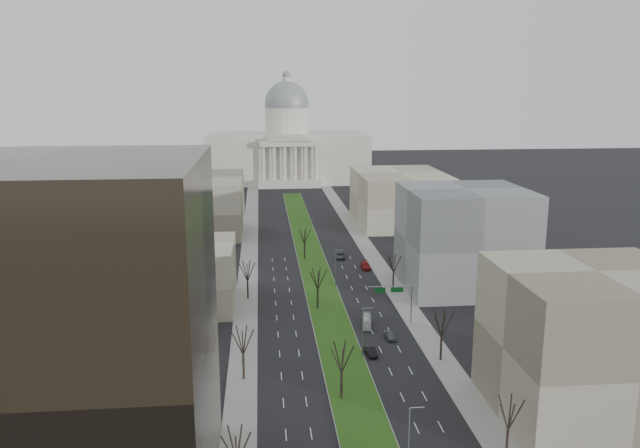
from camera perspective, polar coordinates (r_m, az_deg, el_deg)
ground at (r=174.77m, az=-0.77°, el=-3.24°), size 600.00×600.00×0.00m
median at (r=173.77m, az=-0.74°, el=-3.30°), size 8.00×222.03×0.20m
sidewalk_left at (r=150.34m, az=-6.67°, el=-5.93°), size 5.00×330.00×0.15m
sidewalk_right at (r=153.51m, az=6.57°, el=-5.53°), size 5.00×330.00×0.15m
capitol at (r=319.09m, az=-3.01°, el=6.86°), size 80.00×46.00×55.00m
building_glass_tower at (r=74.82m, az=-23.53°, el=-9.99°), size 34.00×30.00×40.00m
building_beige_left at (r=140.00m, az=-13.19°, el=-4.60°), size 26.00×22.00×14.00m
building_tan_right at (r=99.26m, az=23.47°, el=-10.05°), size 26.00×24.00×22.00m
building_grey_right at (r=151.79m, az=13.02°, el=-1.30°), size 28.00×26.00×24.00m
building_far_left at (r=212.26m, az=-11.14°, el=1.83°), size 30.00×40.00×18.00m
building_far_right at (r=221.55m, az=7.32°, el=2.40°), size 30.00×40.00×18.00m
tree_left_near at (r=77.32m, az=-7.64°, el=-19.37°), size 5.10×5.10×9.18m
tree_left_mid at (r=103.87m, az=-7.07°, el=-10.44°), size 5.40×5.40×9.72m
tree_left_far at (r=141.63m, az=-6.67°, el=-4.21°), size 5.28×5.28×9.50m
tree_right_near at (r=86.38m, az=16.92°, el=-16.13°), size 5.16×5.16×9.29m
tree_right_mid at (r=111.83m, az=11.10°, el=-8.80°), size 5.52×5.52×9.94m
tree_right_far at (r=148.77m, az=6.75°, el=-3.52°), size 5.04×5.04×9.07m
tree_median_a at (r=97.21m, az=2.00°, el=-12.01°), size 5.40×5.40×9.72m
tree_median_b at (r=134.41m, az=-0.22°, el=-4.97°), size 5.40×5.40×9.72m
tree_median_c at (r=172.87m, az=-1.44°, el=-1.02°), size 5.40×5.40×9.72m
streetlamp_median_a at (r=81.80m, az=8.15°, el=-18.93°), size 1.90×0.20×9.16m
streetlamp_median_b at (r=112.50m, az=3.94°, el=-9.74°), size 1.90×0.20×9.16m
streetlamp_median_c at (r=149.91m, az=1.45°, el=-4.00°), size 1.90×0.20×9.16m
mast_arm_signs at (r=127.65m, az=7.19°, el=-6.45°), size 9.12×0.24×8.09m
car_grey_near at (r=121.80m, az=6.43°, el=-10.10°), size 1.94×4.21×1.40m
car_black at (r=114.77m, az=4.65°, el=-11.51°), size 2.00×4.54×1.45m
car_red at (r=166.11m, az=4.19°, el=-3.82°), size 2.47×5.66×1.62m
car_grey_far at (r=175.72m, az=1.88°, el=-2.90°), size 3.35×5.79×1.52m
box_van at (r=127.61m, az=4.29°, el=-8.85°), size 2.70×7.14×1.94m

